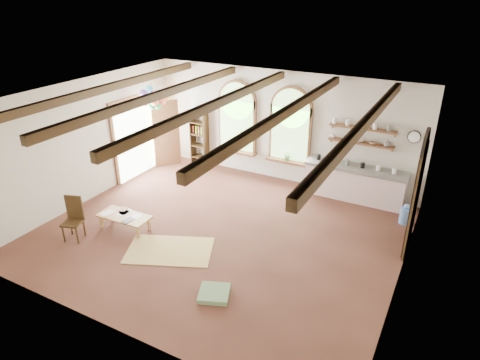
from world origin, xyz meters
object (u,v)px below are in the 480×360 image
Objects in this scene: kitchen_counter at (354,183)px; balloon_cluster at (154,98)px; coffee_table at (124,217)px; side_chair at (74,227)px.

kitchen_counter is 2.33× the size of balloon_cluster.
kitchen_counter is 6.01m from coffee_table.
side_chair is (-0.72, -0.87, -0.02)m from coffee_table.
coffee_table is at bearing 50.08° from side_chair.
side_chair is 0.88× the size of balloon_cluster.
kitchen_counter is at bearing 44.26° from side_chair.
coffee_table is 1.11× the size of balloon_cluster.
balloon_cluster is (-5.70, -1.06, 1.86)m from kitchen_counter.
kitchen_counter is 2.63× the size of side_chair.
kitchen_counter is 7.13m from side_chair.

